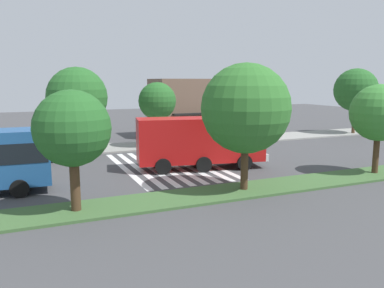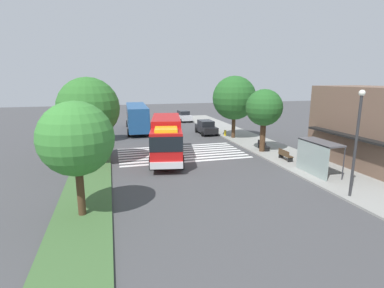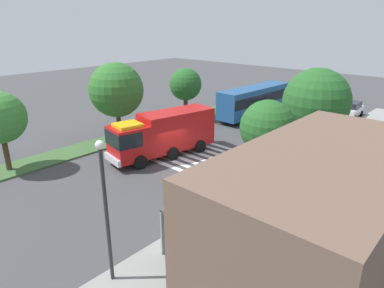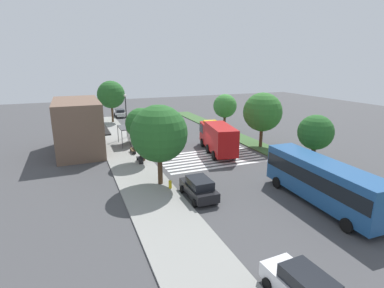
# 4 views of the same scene
# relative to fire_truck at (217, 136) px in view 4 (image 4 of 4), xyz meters

# --- Properties ---
(ground_plane) EXTENTS (120.00, 120.00, 0.00)m
(ground_plane) POSITION_rel_fire_truck_xyz_m (0.06, 1.86, -2.04)
(ground_plane) COLOR #424244
(sidewalk) EXTENTS (60.00, 4.76, 0.14)m
(sidewalk) POSITION_rel_fire_truck_xyz_m (0.06, 10.93, -1.97)
(sidewalk) COLOR gray
(sidewalk) RESTS_ON ground_plane
(median_strip) EXTENTS (60.00, 3.00, 0.14)m
(median_strip) POSITION_rel_fire_truck_xyz_m (0.06, -6.33, -1.97)
(median_strip) COLOR #3D6033
(median_strip) RESTS_ON ground_plane
(crosswalk) EXTENTS (6.75, 12.04, 0.01)m
(crosswalk) POSITION_rel_fire_truck_xyz_m (-2.09, 1.86, -2.03)
(crosswalk) COLOR silver
(crosswalk) RESTS_ON ground_plane
(fire_truck) EXTENTS (9.53, 4.13, 3.68)m
(fire_truck) POSITION_rel_fire_truck_xyz_m (0.00, 0.00, 0.00)
(fire_truck) COLOR #B71414
(fire_truck) RESTS_ON ground_plane
(parked_car_west) EXTENTS (4.42, 2.19, 1.79)m
(parked_car_west) POSITION_rel_fire_truck_xyz_m (-23.65, 7.34, -1.13)
(parked_car_west) COLOR silver
(parked_car_west) RESTS_ON ground_plane
(parked_car_mid) EXTENTS (4.36, 2.14, 1.76)m
(parked_car_mid) POSITION_rel_fire_truck_xyz_m (-11.28, 7.34, -1.14)
(parked_car_mid) COLOR black
(parked_car_mid) RESTS_ON ground_plane
(parked_car_east) EXTENTS (4.24, 1.98, 1.61)m
(parked_car_east) POSITION_rel_fire_truck_xyz_m (29.79, 7.34, -1.20)
(parked_car_east) COLOR silver
(parked_car_east) RESTS_ON ground_plane
(transit_bus) EXTENTS (11.23, 3.18, 3.57)m
(transit_bus) POSITION_rel_fire_truck_xyz_m (-15.99, -1.15, 0.08)
(transit_bus) COLOR navy
(transit_bus) RESTS_ON ground_plane
(bus_stop_shelter) EXTENTS (3.50, 1.40, 2.46)m
(bus_stop_shelter) POSITION_rel_fire_truck_xyz_m (7.20, 9.88, -0.15)
(bus_stop_shelter) COLOR #4C4C51
(bus_stop_shelter) RESTS_ON sidewalk
(bench_near_shelter) EXTENTS (1.60, 0.50, 0.90)m
(bench_near_shelter) POSITION_rel_fire_truck_xyz_m (3.20, 9.90, -1.45)
(bench_near_shelter) COLOR #4C3823
(bench_near_shelter) RESTS_ON sidewalk
(bench_west_of_shelter) EXTENTS (1.60, 0.50, 0.90)m
(bench_west_of_shelter) POSITION_rel_fire_truck_xyz_m (-0.70, 9.90, -1.45)
(bench_west_of_shelter) COLOR black
(bench_west_of_shelter) RESTS_ON sidewalk
(street_lamp) EXTENTS (0.36, 0.36, 6.35)m
(street_lamp) POSITION_rel_fire_truck_xyz_m (11.48, 9.14, 1.84)
(street_lamp) COLOR #2D2D30
(street_lamp) RESTS_ON sidewalk
(storefront_building) EXTENTS (10.63, 6.11, 6.49)m
(storefront_building) POSITION_rel_fire_truck_xyz_m (6.85, 15.96, 1.21)
(storefront_building) COLOR brown
(storefront_building) RESTS_ON ground_plane
(sidewalk_tree_far_west) EXTENTS (5.13, 5.13, 7.31)m
(sidewalk_tree_far_west) POSITION_rel_fire_truck_xyz_m (-7.43, 9.54, 2.84)
(sidewalk_tree_far_west) COLOR #47301E
(sidewalk_tree_far_west) RESTS_ON sidewalk
(sidewalk_tree_west) EXTENTS (3.49, 3.49, 6.02)m
(sidewalk_tree_west) POSITION_rel_fire_truck_xyz_m (-0.26, 9.54, 2.32)
(sidewalk_tree_west) COLOR #47301E
(sidewalk_tree_west) RESTS_ON sidewalk
(sidewalk_tree_center) EXTENTS (4.99, 4.99, 7.58)m
(sidewalk_tree_center) POSITION_rel_fire_truck_xyz_m (24.10, 9.54, 3.17)
(sidewalk_tree_center) COLOR #513823
(sidewalk_tree_center) RESTS_ON sidewalk
(median_tree_far_west) EXTENTS (3.59, 3.59, 5.74)m
(median_tree_far_west) POSITION_rel_fire_truck_xyz_m (-9.64, -6.33, 2.02)
(median_tree_far_west) COLOR #47301E
(median_tree_far_west) RESTS_ON median_strip
(median_tree_west) EXTENTS (5.02, 5.02, 7.12)m
(median_tree_west) POSITION_rel_fire_truck_xyz_m (-0.35, -6.33, 2.70)
(median_tree_west) COLOR #47301E
(median_tree_west) RESTS_ON median_strip
(median_tree_center) EXTENTS (3.75, 3.75, 5.93)m
(median_tree_center) POSITION_rel_fire_truck_xyz_m (9.84, -6.33, 2.13)
(median_tree_center) COLOR #47301E
(median_tree_center) RESTS_ON median_strip
(fire_hydrant) EXTENTS (0.28, 0.28, 0.70)m
(fire_hydrant) POSITION_rel_fire_truck_xyz_m (-8.79, 9.04, -1.55)
(fire_hydrant) COLOR gold
(fire_hydrant) RESTS_ON sidewalk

